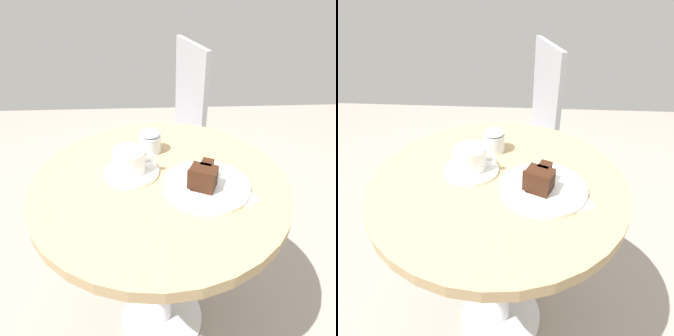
{
  "view_description": "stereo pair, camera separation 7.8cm",
  "coord_description": "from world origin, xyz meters",
  "views": [
    {
      "loc": [
        -0.01,
        -0.68,
        1.21
      ],
      "look_at": [
        0.02,
        -0.01,
        0.76
      ],
      "focal_mm": 32.0,
      "sensor_mm": 36.0,
      "label": 1
    },
    {
      "loc": [
        0.07,
        -0.68,
        1.21
      ],
      "look_at": [
        0.02,
        -0.01,
        0.76
      ],
      "focal_mm": 32.0,
      "sensor_mm": 36.0,
      "label": 2
    }
  ],
  "objects": [
    {
      "name": "ground_plane",
      "position": [
        0.0,
        0.0,
        -0.01
      ],
      "size": [
        4.4,
        4.4,
        0.01
      ],
      "primitive_type": "cube",
      "color": "gray",
      "rests_on": "ground"
    },
    {
      "name": "cafe_table",
      "position": [
        0.0,
        0.0,
        0.59
      ],
      "size": [
        0.72,
        0.72,
        0.72
      ],
      "color": "tan",
      "rests_on": "ground"
    },
    {
      "name": "saucer",
      "position": [
        -0.08,
        0.03,
        0.72
      ],
      "size": [
        0.16,
        0.16,
        0.01
      ],
      "color": "white",
      "rests_on": "cafe_table"
    },
    {
      "name": "coffee_cup",
      "position": [
        -0.08,
        0.03,
        0.76
      ],
      "size": [
        0.12,
        0.09,
        0.06
      ],
      "color": "white",
      "rests_on": "saucer"
    },
    {
      "name": "teaspoon",
      "position": [
        -0.07,
        0.08,
        0.73
      ],
      "size": [
        0.11,
        0.04,
        0.0
      ],
      "rotation": [
        0.0,
        0.0,
        0.24
      ],
      "color": "silver",
      "rests_on": "saucer"
    },
    {
      "name": "cake_plate",
      "position": [
        0.12,
        -0.05,
        0.72
      ],
      "size": [
        0.23,
        0.23,
        0.01
      ],
      "color": "white",
      "rests_on": "cafe_table"
    },
    {
      "name": "cake_slice",
      "position": [
        0.11,
        -0.05,
        0.76
      ],
      "size": [
        0.09,
        0.1,
        0.06
      ],
      "rotation": [
        0.0,
        0.0,
        1.16
      ],
      "color": "#381E14",
      "rests_on": "cake_plate"
    },
    {
      "name": "fork",
      "position": [
        0.05,
        -0.04,
        0.73
      ],
      "size": [
        0.08,
        0.14,
        0.0
      ],
      "rotation": [
        0.0,
        0.0,
        2.02
      ],
      "color": "silver",
      "rests_on": "cake_plate"
    },
    {
      "name": "napkin",
      "position": [
        0.17,
        -0.08,
        0.72
      ],
      "size": [
        0.17,
        0.16,
        0.0
      ],
      "rotation": [
        0.0,
        0.0,
        3.55
      ],
      "color": "silver",
      "rests_on": "cafe_table"
    },
    {
      "name": "cafe_chair",
      "position": [
        0.09,
        0.73,
        0.54
      ],
      "size": [
        0.47,
        0.47,
        0.92
      ],
      "rotation": [
        0.0,
        0.0,
        4.99
      ],
      "color": "#9E9EA3",
      "rests_on": "ground"
    },
    {
      "name": "sugar_pot",
      "position": [
        -0.03,
        0.15,
        0.75
      ],
      "size": [
        0.07,
        0.07,
        0.07
      ],
      "color": "silver",
      "rests_on": "cafe_table"
    }
  ]
}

